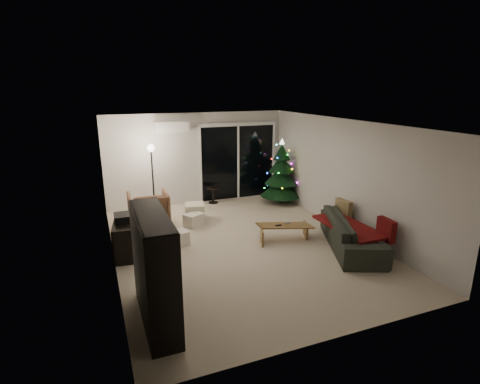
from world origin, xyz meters
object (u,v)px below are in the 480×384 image
object	(u,v)px
sofa	(352,232)
bookshelf	(140,272)
media_cabinet	(126,237)
armchair	(149,209)
christmas_tree	(281,171)
coffee_table	(284,233)

from	to	relation	value
sofa	bookshelf	bearing A→B (deg)	126.53
media_cabinet	sofa	xyz separation A→B (m)	(4.30, -1.39, -0.02)
media_cabinet	bookshelf	bearing A→B (deg)	-81.92
armchair	christmas_tree	distance (m)	3.80
bookshelf	christmas_tree	size ratio (longest dim) A/B	0.86
bookshelf	armchair	world-z (taller)	bookshelf
coffee_table	christmas_tree	world-z (taller)	christmas_tree
sofa	armchair	bearing A→B (deg)	76.03
sofa	coffee_table	size ratio (longest dim) A/B	1.99
bookshelf	coffee_table	size ratio (longest dim) A/B	1.42
media_cabinet	armchair	world-z (taller)	armchair
media_cabinet	armchair	size ratio (longest dim) A/B	1.19
sofa	coffee_table	distance (m)	1.38
media_cabinet	christmas_tree	world-z (taller)	christmas_tree
armchair	sofa	distance (m)	4.57
coffee_table	christmas_tree	size ratio (longest dim) A/B	0.61
armchair	bookshelf	bearing A→B (deg)	81.84
coffee_table	media_cabinet	bearing A→B (deg)	-169.85
bookshelf	media_cabinet	world-z (taller)	bookshelf
bookshelf	sofa	size ratio (longest dim) A/B	0.71
media_cabinet	coffee_table	world-z (taller)	media_cabinet
armchair	coffee_table	size ratio (longest dim) A/B	0.82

